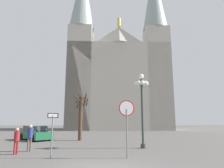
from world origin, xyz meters
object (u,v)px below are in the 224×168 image
Objects in this scene: stop_sign at (127,116)px; parked_car_near_green at (36,133)px; bare_tree at (81,115)px; street_lamp at (142,94)px; cathedral at (118,73)px; pedestrian_walking at (17,138)px; one_way_arrow_sign at (52,129)px; pedestrian_standing at (30,135)px.

parked_car_near_green is at bearing 131.24° from stop_sign.
stop_sign is at bearing -67.25° from bare_tree.
street_lamp is at bearing -45.21° from bare_tree.
cathedral is 23.30× the size of pedestrian_walking.
street_lamp is 7.73m from bare_tree.
bare_tree is (-4.97, -20.40, -9.23)m from cathedral.
bare_tree reaches higher than pedestrian_walking.
one_way_arrow_sign is 10.45m from parked_car_near_green.
stop_sign reaches higher than one_way_arrow_sign.
stop_sign is 0.57× the size of street_lamp.
pedestrian_standing is at bearing 70.31° from pedestrian_walking.
one_way_arrow_sign is 3.08m from pedestrian_standing.
cathedral is at bearing 90.83° from street_lamp.
cathedral is 21.24× the size of pedestrian_standing.
stop_sign is at bearing -48.76° from parked_car_near_green.
bare_tree is 7.28m from pedestrian_standing.
pedestrian_walking is 1.15m from pedestrian_standing.
pedestrian_walking is at bearing -163.54° from street_lamp.
pedestrian_walking is 0.91× the size of pedestrian_standing.
one_way_arrow_sign is at bearing -147.95° from street_lamp.
pedestrian_walking is at bearing 154.52° from one_way_arrow_sign.
parked_car_near_green is at bearing 102.35° from pedestrian_walking.
parked_car_near_green is at bearing 149.24° from street_lamp.
street_lamp reaches higher than bare_tree.
stop_sign is 4.35m from street_lamp.
pedestrian_walking is at bearing -109.69° from pedestrian_standing.
street_lamp is 12.07m from parked_car_near_green.
one_way_arrow_sign is 0.58× the size of parked_car_near_green.
street_lamp is 3.23× the size of pedestrian_standing.
pedestrian_walking is (-7.77, -28.18, -10.78)m from cathedral.
stop_sign is 9.83m from bare_tree.
pedestrian_standing reaches higher than pedestrian_walking.
pedestrian_walking is (1.83, -8.34, 0.27)m from parked_car_near_green.
stop_sign is 6.76m from pedestrian_standing.
bare_tree is (-3.80, 9.06, 0.23)m from stop_sign.
bare_tree is at bearing -6.83° from parked_car_near_green.
pedestrian_walking is at bearing -109.82° from bare_tree.
cathedral reaches higher than parked_car_near_green.
parked_car_near_green is 2.68× the size of pedestrian_walking.
pedestrian_standing reaches higher than parked_car_near_green.
one_way_arrow_sign is 1.55× the size of pedestrian_walking.
stop_sign is at bearing -1.54° from one_way_arrow_sign.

